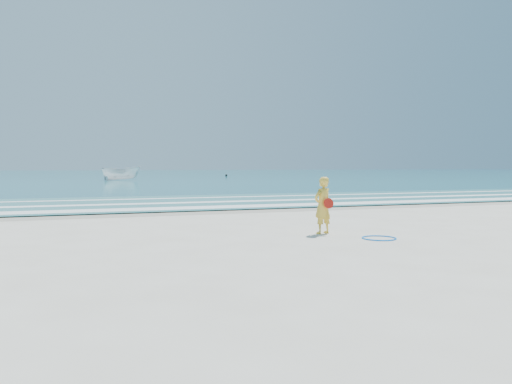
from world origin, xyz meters
name	(u,v)px	position (x,y,z in m)	size (l,w,h in m)	color
ground	(322,246)	(0.00, 0.00, 0.00)	(400.00, 400.00, 0.00)	silver
wet_sand	(215,211)	(0.00, 9.00, 0.00)	(400.00, 2.40, 0.00)	#B2A893
ocean	(101,174)	(0.00, 105.00, 0.02)	(400.00, 190.00, 0.04)	#19727F
shallow	(188,201)	(0.00, 14.00, 0.04)	(400.00, 10.00, 0.01)	#59B7AD
foam_near	(207,207)	(0.00, 10.30, 0.05)	(400.00, 1.40, 0.01)	white
foam_mid	(192,202)	(0.00, 13.20, 0.05)	(400.00, 0.90, 0.01)	white
foam_far	(178,198)	(0.00, 16.50, 0.05)	(400.00, 0.60, 0.01)	white
hoop	(379,238)	(1.84, 0.55, 0.01)	(0.83, 0.83, 0.03)	#0E85FF
boat	(121,173)	(-0.06, 51.81, 0.91)	(1.70, 4.52, 1.74)	white
buoy	(226,175)	(17.90, 68.44, 0.23)	(0.38, 0.38, 0.38)	black
woman	(323,205)	(0.96, 1.82, 0.74)	(0.63, 0.51, 1.48)	gold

